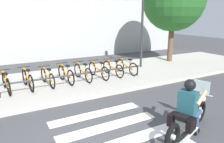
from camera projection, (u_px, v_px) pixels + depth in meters
name	position (u px, v px, depth m)	size (l,w,h in m)	color
sidewalk	(46.00, 84.00, 8.54)	(24.00, 4.40, 0.15)	#B7B2A8
crosswalk_stripe_2	(125.00, 142.00, 4.77)	(2.80, 0.40, 0.01)	white
crosswalk_stripe_3	(109.00, 126.00, 5.45)	(2.80, 0.40, 0.01)	white
crosswalk_stripe_4	(96.00, 114.00, 6.13)	(2.80, 0.40, 0.01)	white
motorcycle	(189.00, 117.00, 5.00)	(2.17, 0.97, 1.20)	black
rider	(189.00, 104.00, 4.85)	(0.74, 0.67, 1.42)	#1E4C59
bicycle_0	(6.00, 82.00, 7.44)	(0.48, 1.63, 0.75)	black
bicycle_1	(28.00, 79.00, 7.78)	(0.48, 1.61, 0.78)	black
bicycle_2	(48.00, 77.00, 8.12)	(0.48, 1.60, 0.72)	black
bicycle_3	(66.00, 74.00, 8.45)	(0.48, 1.59, 0.77)	black
bicycle_4	(83.00, 72.00, 8.79)	(0.48, 1.63, 0.76)	black
bicycle_5	(98.00, 70.00, 9.13)	(0.48, 1.70, 0.74)	black
bicycle_6	(113.00, 68.00, 9.47)	(0.48, 1.60, 0.74)	black
bicycle_7	(126.00, 66.00, 9.81)	(0.48, 1.62, 0.74)	black
bike_rack	(79.00, 75.00, 8.13)	(5.72, 0.07, 0.49)	#333338
street_lamp	(142.00, 22.00, 10.60)	(0.28, 0.28, 4.13)	#2D2D33
tree_near_rack	(174.00, 0.00, 11.77)	(3.55, 3.55, 5.47)	brown
building_backdrop	(21.00, 4.00, 12.48)	(24.00, 1.20, 7.05)	#AFAFAF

